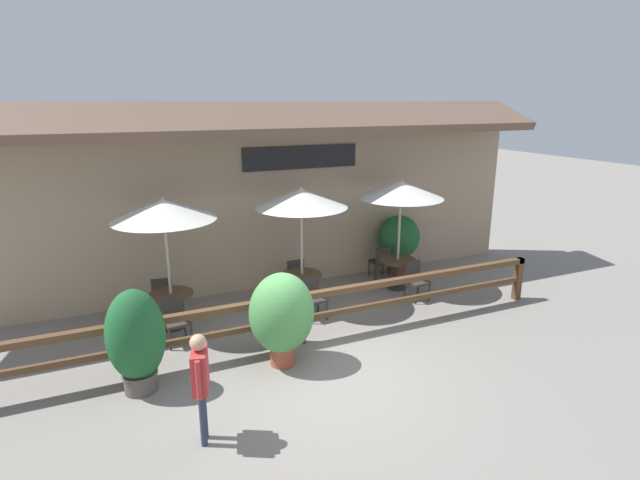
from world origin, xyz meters
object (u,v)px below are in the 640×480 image
Objects in this scene: chair_near_streetside at (176,318)px; patio_umbrella_far at (401,190)px; chair_middle_streetside at (313,296)px; pedestrian at (200,374)px; potted_plant_tall_tropical at (136,339)px; potted_plant_broad_leaf at (399,239)px; dining_table_middle at (302,280)px; dining_table_near at (171,300)px; patio_umbrella_middle at (301,198)px; potted_plant_entrance_palm at (282,315)px; chair_middle_wallside at (294,274)px; dining_table_far at (398,265)px; chair_far_streetside at (416,279)px; chair_far_wallside at (381,261)px; patio_umbrella_near at (163,210)px.

patio_umbrella_far is at bearing 0.36° from chair_near_streetside.
chair_middle_streetside is 4.08m from pedestrian.
potted_plant_broad_leaf is at bearing 24.59° from potted_plant_tall_tropical.
dining_table_near is at bearing -179.69° from dining_table_middle.
potted_plant_entrance_palm is (-1.23, -2.18, -1.44)m from patio_umbrella_middle.
patio_umbrella_middle is 1.77m from dining_table_middle.
dining_table_middle is 1.00× the size of chair_middle_wallside.
dining_table_far is at bearing 0.55° from dining_table_middle.
potted_plant_entrance_palm is 2.15m from pedestrian.
chair_far_streetside is at bearing -7.51° from dining_table_near.
potted_plant_broad_leaf is at bearing 56.68° from dining_table_far.
patio_umbrella_middle is at bearing -179.45° from patio_umbrella_far.
patio_umbrella_middle is at bearing 0.00° from dining_table_middle.
chair_far_wallside is (-0.03, 0.71, -1.86)m from patio_umbrella_far.
potted_plant_broad_leaf reaches higher than chair_far_streetside.
potted_plant_entrance_palm is 2.24m from potted_plant_tall_tropical.
patio_umbrella_middle is 3.05× the size of dining_table_middle.
patio_umbrella_middle is 1.57× the size of potted_plant_tall_tropical.
potted_plant_entrance_palm is at bearing -162.08° from chair_far_streetside.
potted_plant_entrance_palm is (-3.62, -2.20, 0.33)m from dining_table_far.
patio_umbrella_far is at bearing -123.32° from potted_plant_broad_leaf.
chair_near_streetside is 3.10m from chair_middle_wallside.
patio_umbrella_near is 3.31m from chair_middle_streetside.
potted_plant_entrance_palm is (-1.29, -2.85, 0.42)m from chair_middle_wallside.
patio_umbrella_near reaches higher than potted_plant_tall_tropical.
potted_plant_tall_tropical reaches higher than chair_near_streetside.
dining_table_near is 0.56× the size of potted_plant_broad_leaf.
patio_umbrella_middle reaches higher than potted_plant_tall_tropical.
dining_table_middle is 1.00× the size of chair_far_streetside.
patio_umbrella_middle is 1.00× the size of patio_umbrella_far.
dining_table_far is at bearing 95.71° from chair_far_wallside.
potted_plant_entrance_palm is at bearing 42.68° from chair_far_wallside.
patio_umbrella_near reaches higher than dining_table_near.
dining_table_far is at bearing -39.74° from pedestrian.
dining_table_near is at bearing 13.08° from chair_middle_wallside.
chair_middle_wallside is at bearing 84.33° from dining_table_middle.
patio_umbrella_near is at bearing -179.69° from patio_umbrella_middle.
pedestrian reaches higher than chair_near_streetside.
dining_table_near is at bearing 162.48° from chair_middle_streetside.
pedestrian is (-0.12, -3.61, 0.41)m from dining_table_near.
dining_table_far is (2.33, -0.65, 0.10)m from chair_middle_wallside.
chair_middle_streetside is at bearing 175.37° from chair_far_streetside.
patio_umbrella_far is at bearing 95.71° from chair_far_wallside.
chair_far_streetside is (2.42, -0.69, -0.10)m from dining_table_middle.
dining_table_near is 0.33× the size of patio_umbrella_middle.
potted_plant_entrance_palm is 1.06× the size of potted_plant_broad_leaf.
patio_umbrella_middle is 3.05× the size of chair_middle_wallside.
dining_table_far is 6.23m from potted_plant_tall_tropical.
potted_plant_tall_tropical reaches higher than dining_table_middle.
chair_far_wallside is (2.37, 0.74, -1.86)m from patio_umbrella_middle.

